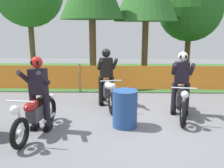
{
  "coord_description": "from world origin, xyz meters",
  "views": [
    {
      "loc": [
        -0.54,
        -6.04,
        2.31
      ],
      "look_at": [
        -0.69,
        -0.07,
        0.9
      ],
      "focal_mm": 39.02,
      "sensor_mm": 36.0,
      "label": 1
    }
  ],
  "objects_px": {
    "rider_third": "(106,74)",
    "oil_drum": "(125,109)",
    "motorcycle_trailing": "(181,100)",
    "motorcycle_third": "(108,92)",
    "rider_lead": "(38,91)",
    "rider_trailing": "(181,81)",
    "motorcycle_lead": "(36,114)"
  },
  "relations": [
    {
      "from": "rider_trailing",
      "to": "rider_third",
      "type": "relative_size",
      "value": 1.0
    },
    {
      "from": "rider_third",
      "to": "motorcycle_trailing",
      "type": "bearing_deg",
      "value": 51.16
    },
    {
      "from": "rider_lead",
      "to": "rider_trailing",
      "type": "height_order",
      "value": "same"
    },
    {
      "from": "motorcycle_third",
      "to": "rider_third",
      "type": "distance_m",
      "value": 0.55
    },
    {
      "from": "motorcycle_trailing",
      "to": "rider_third",
      "type": "height_order",
      "value": "rider_third"
    },
    {
      "from": "motorcycle_trailing",
      "to": "rider_third",
      "type": "xyz_separation_m",
      "value": [
        -1.98,
        0.99,
        0.5
      ]
    },
    {
      "from": "oil_drum",
      "to": "rider_trailing",
      "type": "bearing_deg",
      "value": 29.46
    },
    {
      "from": "motorcycle_trailing",
      "to": "rider_trailing",
      "type": "xyz_separation_m",
      "value": [
        0.03,
        0.19,
        0.46
      ]
    },
    {
      "from": "motorcycle_lead",
      "to": "rider_third",
      "type": "bearing_deg",
      "value": 154.47
    },
    {
      "from": "motorcycle_trailing",
      "to": "motorcycle_third",
      "type": "height_order",
      "value": "motorcycle_trailing"
    },
    {
      "from": "rider_trailing",
      "to": "rider_third",
      "type": "distance_m",
      "value": 2.16
    },
    {
      "from": "motorcycle_lead",
      "to": "motorcycle_trailing",
      "type": "height_order",
      "value": "motorcycle_lead"
    },
    {
      "from": "motorcycle_lead",
      "to": "motorcycle_third",
      "type": "bearing_deg",
      "value": 150.78
    },
    {
      "from": "motorcycle_trailing",
      "to": "oil_drum",
      "type": "relative_size",
      "value": 2.24
    },
    {
      "from": "motorcycle_trailing",
      "to": "rider_trailing",
      "type": "distance_m",
      "value": 0.5
    },
    {
      "from": "rider_trailing",
      "to": "oil_drum",
      "type": "distance_m",
      "value": 1.78
    },
    {
      "from": "rider_third",
      "to": "motorcycle_third",
      "type": "bearing_deg",
      "value": 0.51
    },
    {
      "from": "motorcycle_trailing",
      "to": "motorcycle_third",
      "type": "relative_size",
      "value": 1.02
    },
    {
      "from": "motorcycle_lead",
      "to": "motorcycle_third",
      "type": "relative_size",
      "value": 1.03
    },
    {
      "from": "motorcycle_trailing",
      "to": "rider_lead",
      "type": "xyz_separation_m",
      "value": [
        -3.39,
        -0.94,
        0.46
      ]
    },
    {
      "from": "motorcycle_trailing",
      "to": "rider_lead",
      "type": "distance_m",
      "value": 3.55
    },
    {
      "from": "motorcycle_trailing",
      "to": "motorcycle_third",
      "type": "xyz_separation_m",
      "value": [
        -1.94,
        0.78,
        -0.01
      ]
    },
    {
      "from": "motorcycle_lead",
      "to": "oil_drum",
      "type": "xyz_separation_m",
      "value": [
        1.95,
        0.48,
        -0.02
      ]
    },
    {
      "from": "motorcycle_lead",
      "to": "rider_lead",
      "type": "height_order",
      "value": "rider_lead"
    },
    {
      "from": "motorcycle_lead",
      "to": "oil_drum",
      "type": "distance_m",
      "value": 2.0
    },
    {
      "from": "motorcycle_trailing",
      "to": "rider_third",
      "type": "bearing_deg",
      "value": -107.41
    },
    {
      "from": "motorcycle_third",
      "to": "rider_lead",
      "type": "distance_m",
      "value": 2.3
    },
    {
      "from": "oil_drum",
      "to": "motorcycle_trailing",
      "type": "bearing_deg",
      "value": 24.07
    },
    {
      "from": "rider_lead",
      "to": "rider_trailing",
      "type": "relative_size",
      "value": 1.0
    },
    {
      "from": "rider_third",
      "to": "oil_drum",
      "type": "distance_m",
      "value": 1.8
    },
    {
      "from": "rider_third",
      "to": "oil_drum",
      "type": "xyz_separation_m",
      "value": [
        0.52,
        -1.64,
        -0.51
      ]
    },
    {
      "from": "motorcycle_third",
      "to": "rider_lead",
      "type": "height_order",
      "value": "rider_lead"
    }
  ]
}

